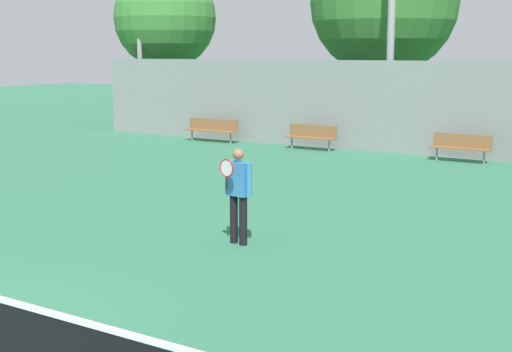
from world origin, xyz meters
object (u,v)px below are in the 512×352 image
at_px(bench_courtside_near, 212,128).
at_px(tree_green_tall, 165,18).
at_px(tennis_player, 238,190).
at_px(bench_courtside_far, 311,135).
at_px(tree_dark_dense, 384,2).
at_px(bench_adjacent_court, 461,145).

distance_m(bench_courtside_near, tree_green_tall, 7.33).
relative_size(tennis_player, bench_courtside_near, 0.76).
distance_m(tennis_player, tree_green_tall, 20.46).
xyz_separation_m(tennis_player, bench_courtside_far, (-4.56, 11.36, -0.44)).
height_order(tennis_player, tree_dark_dense, tree_dark_dense).
bearing_deg(tennis_player, tree_green_tall, 143.32).
height_order(bench_courtside_near, tree_green_tall, tree_green_tall).
bearing_deg(bench_courtside_far, bench_adjacent_court, -0.00).
height_order(bench_courtside_near, bench_courtside_far, same).
bearing_deg(tennis_player, bench_courtside_near, 138.12).
xyz_separation_m(bench_courtside_near, bench_courtside_far, (4.13, -0.00, -0.00)).
bearing_deg(tree_dark_dense, bench_adjacent_court, -46.98).
height_order(bench_courtside_near, bench_adjacent_court, same).
bearing_deg(bench_courtside_far, tree_dark_dense, 84.96).
bearing_deg(tree_green_tall, bench_adjacent_court, -13.67).
distance_m(bench_adjacent_court, tree_green_tall, 15.15).
bearing_deg(bench_courtside_far, tennis_player, -68.13).
relative_size(bench_courtside_near, bench_adjacent_court, 1.22).
relative_size(bench_courtside_far, tree_dark_dense, 0.22).
distance_m(bench_courtside_near, bench_adjacent_court, 9.21).
bearing_deg(bench_courtside_far, tree_green_tall, 159.21).
bearing_deg(tree_dark_dense, tree_green_tall, -170.79).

